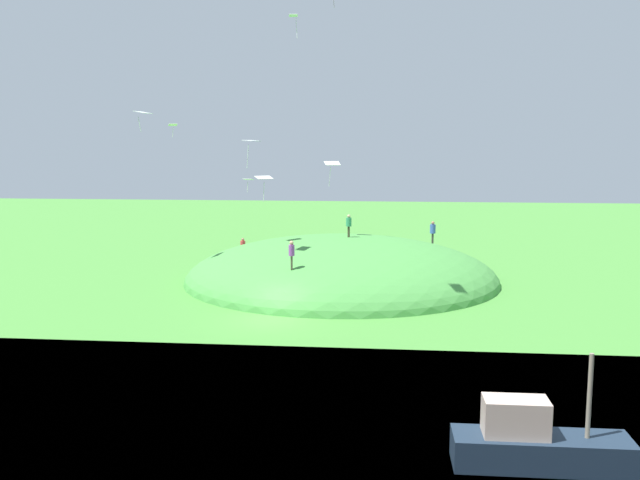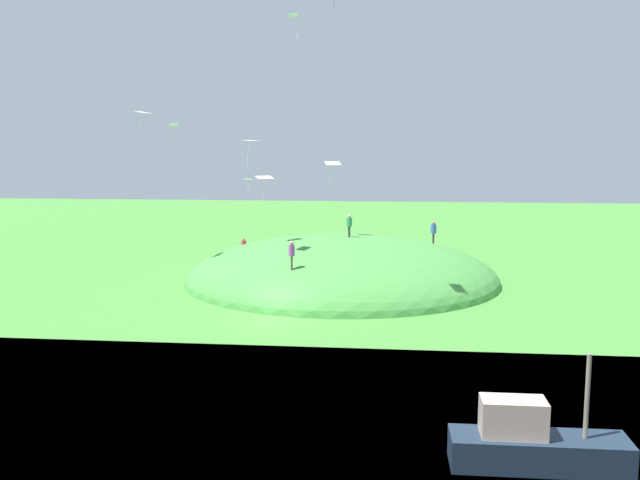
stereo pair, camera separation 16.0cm
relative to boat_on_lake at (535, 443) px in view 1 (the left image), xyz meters
The scene contains 15 objects.
ground_plane 19.81m from the boat_on_lake, 33.60° to the left, with size 160.00×160.00×0.00m, color #458936.
grass_hill 29.06m from the boat_on_lake, 15.49° to the left, with size 22.30×22.43×6.16m, color #469140.
dirt_path 41.30m from the boat_on_lake, ahead, with size 13.42×1.13×0.04m, color brown.
boat_on_lake is the anchor object (origin of this frame).
person_on_hilltop 29.67m from the boat_on_lake, 14.25° to the left, with size 0.46×0.46×1.64m.
person_walking_path 22.98m from the boat_on_lake, 26.79° to the left, with size 0.44×0.44×1.77m.
person_with_child 40.56m from the boat_on_lake, 24.56° to the left, with size 0.59×0.59×1.72m.
person_near_shore 33.56m from the boat_on_lake, ahead, with size 0.47×0.47×1.83m.
kite_0 27.92m from the boat_on_lake, 30.01° to the left, with size 1.29×1.13×1.78m.
kite_1 34.44m from the boat_on_lake, 40.11° to the left, with size 1.28×1.01×1.40m.
kite_2 32.07m from the boat_on_lake, 16.00° to the left, with size 1.06×1.30×1.87m.
kite_3 35.57m from the boat_on_lake, 21.31° to the left, with size 0.51×0.64×1.62m.
kite_5 36.35m from the boat_on_lake, 25.40° to the left, with size 0.70×0.86×1.12m.
kite_6 42.68m from the boat_on_lake, 32.35° to the left, with size 0.75×0.85×1.11m.
kite_7 30.69m from the boat_on_lake, 26.00° to the left, with size 1.31×1.41×1.83m.
Camera 1 is at (-36.45, -6.33, 9.72)m, focal length 37.99 mm.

